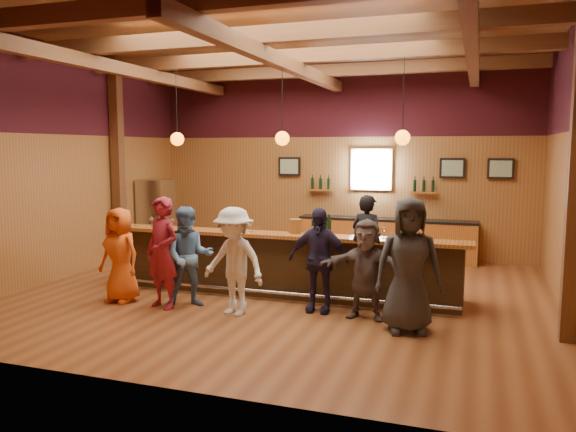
{
  "coord_description": "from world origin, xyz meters",
  "views": [
    {
      "loc": [
        3.15,
        -8.98,
        2.53
      ],
      "look_at": [
        0.0,
        0.3,
        1.35
      ],
      "focal_mm": 35.0,
      "sensor_mm": 36.0,
      "label": 1
    }
  ],
  "objects_px": {
    "bottle_a": "(314,227)",
    "customer_dark": "(409,265)",
    "ice_bucket": "(295,226)",
    "bar_counter": "(286,264)",
    "customer_redvest": "(162,253)",
    "customer_navy": "(318,260)",
    "back_bar_cabinet": "(386,239)",
    "bartender": "(367,242)",
    "customer_brown": "(366,269)",
    "stainless_fridge": "(157,217)",
    "customer_orange": "(120,255)",
    "customer_denim": "(189,257)",
    "customer_white": "(234,261)"
  },
  "relations": [
    {
      "from": "customer_orange",
      "to": "customer_brown",
      "type": "xyz_separation_m",
      "value": [
        4.03,
        0.37,
        -0.03
      ]
    },
    {
      "from": "stainless_fridge",
      "to": "customer_navy",
      "type": "distance_m",
      "value": 5.98
    },
    {
      "from": "customer_navy",
      "to": "bottle_a",
      "type": "height_order",
      "value": "customer_navy"
    },
    {
      "from": "customer_dark",
      "to": "customer_brown",
      "type": "bearing_deg",
      "value": 132.94
    },
    {
      "from": "customer_white",
      "to": "bottle_a",
      "type": "xyz_separation_m",
      "value": [
        0.9,
        1.25,
        0.4
      ]
    },
    {
      "from": "back_bar_cabinet",
      "to": "bartender",
      "type": "distance_m",
      "value": 2.79
    },
    {
      "from": "bottle_a",
      "to": "customer_dark",
      "type": "bearing_deg",
      "value": -35.44
    },
    {
      "from": "stainless_fridge",
      "to": "bartender",
      "type": "xyz_separation_m",
      "value": [
        5.39,
        -1.65,
        -0.04
      ]
    },
    {
      "from": "back_bar_cabinet",
      "to": "bartender",
      "type": "bearing_deg",
      "value": -88.17
    },
    {
      "from": "bar_counter",
      "to": "customer_dark",
      "type": "bearing_deg",
      "value": -32.28
    },
    {
      "from": "customer_denim",
      "to": "bottle_a",
      "type": "bearing_deg",
      "value": 3.33
    },
    {
      "from": "stainless_fridge",
      "to": "customer_brown",
      "type": "relative_size",
      "value": 1.2
    },
    {
      "from": "bar_counter",
      "to": "customer_brown",
      "type": "height_order",
      "value": "customer_brown"
    },
    {
      "from": "bar_counter",
      "to": "stainless_fridge",
      "type": "height_order",
      "value": "stainless_fridge"
    },
    {
      "from": "customer_redvest",
      "to": "customer_white",
      "type": "relative_size",
      "value": 1.07
    },
    {
      "from": "customer_navy",
      "to": "bartender",
      "type": "bearing_deg",
      "value": 76.25
    },
    {
      "from": "back_bar_cabinet",
      "to": "customer_dark",
      "type": "bearing_deg",
      "value": -77.72
    },
    {
      "from": "customer_denim",
      "to": "customer_white",
      "type": "distance_m",
      "value": 0.89
    },
    {
      "from": "back_bar_cabinet",
      "to": "bottle_a",
      "type": "height_order",
      "value": "bottle_a"
    },
    {
      "from": "customer_orange",
      "to": "customer_denim",
      "type": "distance_m",
      "value": 1.22
    },
    {
      "from": "customer_redvest",
      "to": "customer_navy",
      "type": "xyz_separation_m",
      "value": [
        2.4,
        0.59,
        -0.07
      ]
    },
    {
      "from": "bottle_a",
      "to": "stainless_fridge",
      "type": "bearing_deg",
      "value": 150.31
    },
    {
      "from": "bar_counter",
      "to": "ice_bucket",
      "type": "bearing_deg",
      "value": -40.0
    },
    {
      "from": "stainless_fridge",
      "to": "customer_brown",
      "type": "xyz_separation_m",
      "value": [
        5.72,
        -3.47,
        -0.15
      ]
    },
    {
      "from": "bar_counter",
      "to": "bottle_a",
      "type": "xyz_separation_m",
      "value": [
        0.56,
        -0.22,
        0.71
      ]
    },
    {
      "from": "customer_white",
      "to": "ice_bucket",
      "type": "relative_size",
      "value": 7.0
    },
    {
      "from": "bar_counter",
      "to": "customer_denim",
      "type": "relative_size",
      "value": 3.9
    },
    {
      "from": "customer_orange",
      "to": "bar_counter",
      "type": "bearing_deg",
      "value": 38.87
    },
    {
      "from": "bar_counter",
      "to": "customer_orange",
      "type": "xyz_separation_m",
      "value": [
        -2.42,
        -1.39,
        0.26
      ]
    },
    {
      "from": "customer_redvest",
      "to": "customer_white",
      "type": "bearing_deg",
      "value": 18.5
    },
    {
      "from": "customer_denim",
      "to": "customer_redvest",
      "type": "bearing_deg",
      "value": -178.58
    },
    {
      "from": "bar_counter",
      "to": "customer_white",
      "type": "distance_m",
      "value": 1.53
    },
    {
      "from": "back_bar_cabinet",
      "to": "customer_redvest",
      "type": "height_order",
      "value": "customer_redvest"
    },
    {
      "from": "customer_orange",
      "to": "bottle_a",
      "type": "xyz_separation_m",
      "value": [
        2.98,
        1.18,
        0.45
      ]
    },
    {
      "from": "customer_brown",
      "to": "ice_bucket",
      "type": "bearing_deg",
      "value": 151.3
    },
    {
      "from": "bar_counter",
      "to": "customer_brown",
      "type": "distance_m",
      "value": 1.91
    },
    {
      "from": "customer_navy",
      "to": "customer_redvest",
      "type": "bearing_deg",
      "value": -165.47
    },
    {
      "from": "customer_white",
      "to": "ice_bucket",
      "type": "distance_m",
      "value": 1.45
    },
    {
      "from": "customer_navy",
      "to": "ice_bucket",
      "type": "bearing_deg",
      "value": 131.49
    },
    {
      "from": "customer_orange",
      "to": "customer_denim",
      "type": "xyz_separation_m",
      "value": [
        1.22,
        0.11,
        0.02
      ]
    },
    {
      "from": "ice_bucket",
      "to": "bottle_a",
      "type": "xyz_separation_m",
      "value": [
        0.32,
        -0.02,
        0.0
      ]
    },
    {
      "from": "ice_bucket",
      "to": "stainless_fridge",
      "type": "bearing_deg",
      "value": 148.69
    },
    {
      "from": "bar_counter",
      "to": "ice_bucket",
      "type": "distance_m",
      "value": 0.77
    },
    {
      "from": "customer_redvest",
      "to": "customer_white",
      "type": "xyz_separation_m",
      "value": [
        1.23,
        0.02,
        -0.06
      ]
    },
    {
      "from": "bar_counter",
      "to": "customer_navy",
      "type": "relative_size",
      "value": 3.85
    },
    {
      "from": "customer_white",
      "to": "bartender",
      "type": "bearing_deg",
      "value": 68.1
    },
    {
      "from": "customer_navy",
      "to": "customer_brown",
      "type": "relative_size",
      "value": 1.09
    },
    {
      "from": "stainless_fridge",
      "to": "ice_bucket",
      "type": "distance_m",
      "value": 5.1
    },
    {
      "from": "bottle_a",
      "to": "bar_counter",
      "type": "bearing_deg",
      "value": 158.9
    },
    {
      "from": "bar_counter",
      "to": "bottle_a",
      "type": "bearing_deg",
      "value": -21.1
    }
  ]
}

